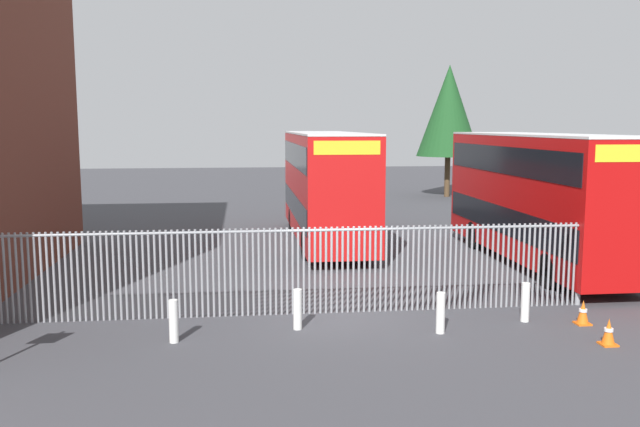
{
  "coord_description": "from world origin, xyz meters",
  "views": [
    {
      "loc": [
        -2.37,
        -16.12,
        4.72
      ],
      "look_at": [
        0.0,
        4.0,
        2.0
      ],
      "focal_mm": 37.22,
      "sensor_mm": 36.0,
      "label": 1
    }
  ],
  "objects_px": {
    "double_decker_bus_near_gate": "(538,193)",
    "traffic_cone_mid_forecourt": "(583,312)",
    "bollard_center_front": "(298,309)",
    "double_decker_bus_behind_fence_left": "(326,183)",
    "traffic_cone_by_gate": "(609,332)",
    "bollard_far_right": "(525,302)",
    "bollard_near_left": "(174,321)",
    "bollard_near_right": "(441,313)"
  },
  "relations": [
    {
      "from": "double_decker_bus_near_gate",
      "to": "traffic_cone_mid_forecourt",
      "type": "height_order",
      "value": "double_decker_bus_near_gate"
    },
    {
      "from": "bollard_center_front",
      "to": "traffic_cone_mid_forecourt",
      "type": "height_order",
      "value": "bollard_center_front"
    },
    {
      "from": "double_decker_bus_behind_fence_left",
      "to": "traffic_cone_by_gate",
      "type": "relative_size",
      "value": 18.32
    },
    {
      "from": "bollard_far_right",
      "to": "bollard_near_left",
      "type": "bearing_deg",
      "value": -175.9
    },
    {
      "from": "double_decker_bus_near_gate",
      "to": "bollard_near_left",
      "type": "distance_m",
      "value": 13.54
    },
    {
      "from": "bollard_center_front",
      "to": "double_decker_bus_near_gate",
      "type": "bearing_deg",
      "value": 36.13
    },
    {
      "from": "bollard_near_right",
      "to": "traffic_cone_mid_forecourt",
      "type": "distance_m",
      "value": 3.58
    },
    {
      "from": "bollard_near_left",
      "to": "traffic_cone_by_gate",
      "type": "distance_m",
      "value": 9.41
    },
    {
      "from": "double_decker_bus_behind_fence_left",
      "to": "bollard_near_right",
      "type": "distance_m",
      "value": 12.1
    },
    {
      "from": "bollard_center_front",
      "to": "traffic_cone_by_gate",
      "type": "xyz_separation_m",
      "value": [
        6.56,
        -1.9,
        -0.19
      ]
    },
    {
      "from": "traffic_cone_by_gate",
      "to": "traffic_cone_mid_forecourt",
      "type": "distance_m",
      "value": 1.51
    },
    {
      "from": "double_decker_bus_near_gate",
      "to": "bollard_near_left",
      "type": "relative_size",
      "value": 11.38
    },
    {
      "from": "bollard_near_right",
      "to": "traffic_cone_mid_forecourt",
      "type": "xyz_separation_m",
      "value": [
        3.57,
        0.26,
        -0.19
      ]
    },
    {
      "from": "double_decker_bus_near_gate",
      "to": "bollard_near_right",
      "type": "relative_size",
      "value": 11.38
    },
    {
      "from": "bollard_far_right",
      "to": "traffic_cone_by_gate",
      "type": "relative_size",
      "value": 1.61
    },
    {
      "from": "double_decker_bus_near_gate",
      "to": "traffic_cone_mid_forecourt",
      "type": "relative_size",
      "value": 18.32
    },
    {
      "from": "bollard_near_left",
      "to": "traffic_cone_mid_forecourt",
      "type": "xyz_separation_m",
      "value": [
        9.54,
        0.21,
        -0.19
      ]
    },
    {
      "from": "bollard_far_right",
      "to": "traffic_cone_mid_forecourt",
      "type": "bearing_deg",
      "value": -16.93
    },
    {
      "from": "double_decker_bus_near_gate",
      "to": "bollard_far_right",
      "type": "height_order",
      "value": "double_decker_bus_near_gate"
    },
    {
      "from": "traffic_cone_by_gate",
      "to": "bollard_far_right",
      "type": "bearing_deg",
      "value": 119.34
    },
    {
      "from": "double_decker_bus_near_gate",
      "to": "bollard_center_front",
      "type": "bearing_deg",
      "value": -143.87
    },
    {
      "from": "bollard_near_left",
      "to": "bollard_near_right",
      "type": "height_order",
      "value": "same"
    },
    {
      "from": "bollard_near_left",
      "to": "bollard_center_front",
      "type": "distance_m",
      "value": 2.83
    },
    {
      "from": "double_decker_bus_near_gate",
      "to": "double_decker_bus_behind_fence_left",
      "type": "distance_m",
      "value": 8.22
    },
    {
      "from": "double_decker_bus_behind_fence_left",
      "to": "bollard_center_front",
      "type": "xyz_separation_m",
      "value": [
        -2.07,
        -11.22,
        -1.95
      ]
    },
    {
      "from": "bollard_near_left",
      "to": "bollard_center_front",
      "type": "bearing_deg",
      "value": 12.59
    },
    {
      "from": "bollard_center_front",
      "to": "traffic_cone_by_gate",
      "type": "bearing_deg",
      "value": -16.16
    },
    {
      "from": "bollard_far_right",
      "to": "double_decker_bus_behind_fence_left",
      "type": "bearing_deg",
      "value": 106.99
    },
    {
      "from": "double_decker_bus_behind_fence_left",
      "to": "bollard_far_right",
      "type": "height_order",
      "value": "double_decker_bus_behind_fence_left"
    },
    {
      "from": "bollard_near_left",
      "to": "bollard_far_right",
      "type": "distance_m",
      "value": 8.29
    },
    {
      "from": "double_decker_bus_near_gate",
      "to": "traffic_cone_mid_forecourt",
      "type": "bearing_deg",
      "value": -105.8
    },
    {
      "from": "double_decker_bus_behind_fence_left",
      "to": "bollard_far_right",
      "type": "xyz_separation_m",
      "value": [
        3.44,
        -11.25,
        -1.95
      ]
    },
    {
      "from": "bollard_near_right",
      "to": "bollard_center_front",
      "type": "bearing_deg",
      "value": 168.2
    },
    {
      "from": "bollard_near_left",
      "to": "traffic_cone_mid_forecourt",
      "type": "height_order",
      "value": "bollard_near_left"
    },
    {
      "from": "double_decker_bus_near_gate",
      "to": "traffic_cone_mid_forecourt",
      "type": "distance_m",
      "value": 7.34
    },
    {
      "from": "double_decker_bus_near_gate",
      "to": "double_decker_bus_behind_fence_left",
      "type": "bearing_deg",
      "value": 143.6
    },
    {
      "from": "bollard_near_left",
      "to": "bollard_far_right",
      "type": "height_order",
      "value": "same"
    },
    {
      "from": "bollard_center_front",
      "to": "bollard_near_left",
      "type": "bearing_deg",
      "value": -167.41
    },
    {
      "from": "bollard_near_right",
      "to": "bollard_far_right",
      "type": "distance_m",
      "value": 2.39
    },
    {
      "from": "bollard_near_left",
      "to": "traffic_cone_by_gate",
      "type": "bearing_deg",
      "value": -7.84
    },
    {
      "from": "bollard_near_left",
      "to": "traffic_cone_mid_forecourt",
      "type": "distance_m",
      "value": 9.54
    },
    {
      "from": "bollard_center_front",
      "to": "bollard_far_right",
      "type": "bearing_deg",
      "value": -0.25
    }
  ]
}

